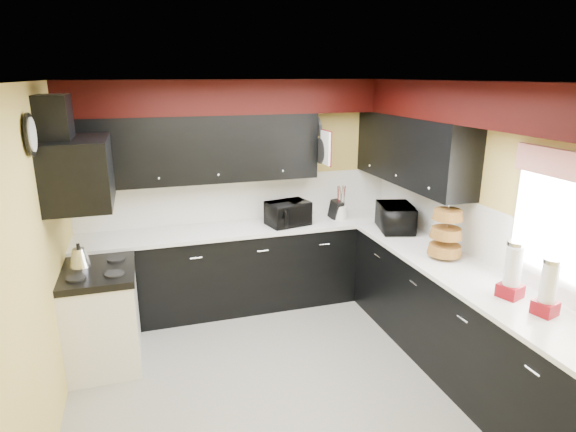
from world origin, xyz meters
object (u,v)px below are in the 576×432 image
object	(u,v)px
toaster_oven	(288,213)
microwave	(396,218)
utensil_crock	(341,212)
knife_block	(336,210)
kettle	(79,257)

from	to	relation	value
toaster_oven	microwave	world-z (taller)	microwave
utensil_crock	knife_block	distance (m)	0.06
toaster_oven	kettle	size ratio (longest dim) A/B	2.46
toaster_oven	microwave	xyz separation A→B (m)	(1.04, -0.52, 0.01)
utensil_crock	kettle	bearing A→B (deg)	-167.90
toaster_oven	knife_block	world-z (taller)	toaster_oven
microwave	kettle	world-z (taller)	microwave
microwave	knife_block	size ratio (longest dim) A/B	2.32
microwave	kettle	bearing A→B (deg)	105.71
microwave	toaster_oven	bearing A→B (deg)	78.25
knife_block	toaster_oven	bearing A→B (deg)	169.35
knife_block	utensil_crock	bearing A→B (deg)	-43.87
toaster_oven	utensil_crock	size ratio (longest dim) A/B	2.76
microwave	utensil_crock	size ratio (longest dim) A/B	3.07
microwave	knife_block	xyz separation A→B (m)	(-0.45, 0.58, -0.03)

